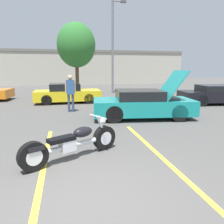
{
  "coord_description": "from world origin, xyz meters",
  "views": [
    {
      "loc": [
        -0.28,
        -3.21,
        2.18
      ],
      "look_at": [
        1.17,
        3.42,
        0.8
      ],
      "focal_mm": 35.0,
      "sensor_mm": 36.0,
      "label": 1
    }
  ],
  "objects_px": {
    "parked_car_right_row": "(219,95)",
    "spectator_by_show_car": "(70,90)",
    "light_pole": "(114,43)",
    "tree_background": "(76,45)",
    "motorcycle": "(73,143)",
    "parked_car_mid_row": "(67,93)",
    "show_car_hood_open": "(143,104)"
  },
  "relations": [
    {
      "from": "parked_car_right_row",
      "to": "spectator_by_show_car",
      "type": "height_order",
      "value": "spectator_by_show_car"
    },
    {
      "from": "light_pole",
      "to": "tree_background",
      "type": "xyz_separation_m",
      "value": [
        -2.99,
        1.78,
        -0.06
      ]
    },
    {
      "from": "parked_car_right_row",
      "to": "spectator_by_show_car",
      "type": "bearing_deg",
      "value": -167.95
    },
    {
      "from": "light_pole",
      "to": "motorcycle",
      "type": "xyz_separation_m",
      "value": [
        -4.07,
        -13.46,
        -3.78
      ]
    },
    {
      "from": "light_pole",
      "to": "spectator_by_show_car",
      "type": "relative_size",
      "value": 4.14
    },
    {
      "from": "light_pole",
      "to": "parked_car_mid_row",
      "type": "distance_m",
      "value": 7.05
    },
    {
      "from": "tree_background",
      "to": "spectator_by_show_car",
      "type": "relative_size",
      "value": 3.32
    },
    {
      "from": "light_pole",
      "to": "parked_car_right_row",
      "type": "height_order",
      "value": "light_pole"
    },
    {
      "from": "tree_background",
      "to": "parked_car_mid_row",
      "type": "distance_m",
      "value": 7.3
    },
    {
      "from": "tree_background",
      "to": "show_car_hood_open",
      "type": "xyz_separation_m",
      "value": [
        2.14,
        -11.4,
        -3.5
      ]
    },
    {
      "from": "light_pole",
      "to": "parked_car_right_row",
      "type": "bearing_deg",
      "value": -54.28
    },
    {
      "from": "spectator_by_show_car",
      "to": "tree_background",
      "type": "bearing_deg",
      "value": 84.43
    },
    {
      "from": "tree_background",
      "to": "motorcycle",
      "type": "height_order",
      "value": "tree_background"
    },
    {
      "from": "tree_background",
      "to": "parked_car_right_row",
      "type": "xyz_separation_m",
      "value": [
        8.01,
        -8.77,
        -3.56
      ]
    },
    {
      "from": "tree_background",
      "to": "parked_car_right_row",
      "type": "relative_size",
      "value": 1.24
    },
    {
      "from": "parked_car_right_row",
      "to": "spectator_by_show_car",
      "type": "distance_m",
      "value": 8.97
    },
    {
      "from": "show_car_hood_open",
      "to": "light_pole",
      "type": "bearing_deg",
      "value": 92.72
    },
    {
      "from": "motorcycle",
      "to": "show_car_hood_open",
      "type": "xyz_separation_m",
      "value": [
        3.22,
        3.84,
        0.22
      ]
    },
    {
      "from": "motorcycle",
      "to": "show_car_hood_open",
      "type": "bearing_deg",
      "value": 21.67
    },
    {
      "from": "parked_car_right_row",
      "to": "tree_background",
      "type": "bearing_deg",
      "value": 140.35
    },
    {
      "from": "parked_car_right_row",
      "to": "parked_car_mid_row",
      "type": "bearing_deg",
      "value": 172.68
    },
    {
      "from": "parked_car_right_row",
      "to": "light_pole",
      "type": "bearing_deg",
      "value": 133.65
    },
    {
      "from": "tree_background",
      "to": "show_car_hood_open",
      "type": "height_order",
      "value": "tree_background"
    },
    {
      "from": "light_pole",
      "to": "parked_car_right_row",
      "type": "distance_m",
      "value": 9.33
    },
    {
      "from": "tree_background",
      "to": "show_car_hood_open",
      "type": "bearing_deg",
      "value": -79.35
    },
    {
      "from": "spectator_by_show_car",
      "to": "show_car_hood_open",
      "type": "bearing_deg",
      "value": -33.06
    },
    {
      "from": "tree_background",
      "to": "parked_car_mid_row",
      "type": "relative_size",
      "value": 1.5
    },
    {
      "from": "light_pole",
      "to": "show_car_hood_open",
      "type": "height_order",
      "value": "light_pole"
    },
    {
      "from": "parked_car_mid_row",
      "to": "spectator_by_show_car",
      "type": "height_order",
      "value": "spectator_by_show_car"
    },
    {
      "from": "parked_car_mid_row",
      "to": "spectator_by_show_car",
      "type": "relative_size",
      "value": 2.22
    },
    {
      "from": "motorcycle",
      "to": "parked_car_right_row",
      "type": "bearing_deg",
      "value": 7.11
    },
    {
      "from": "show_car_hood_open",
      "to": "parked_car_right_row",
      "type": "xyz_separation_m",
      "value": [
        5.87,
        2.63,
        -0.06
      ]
    }
  ]
}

